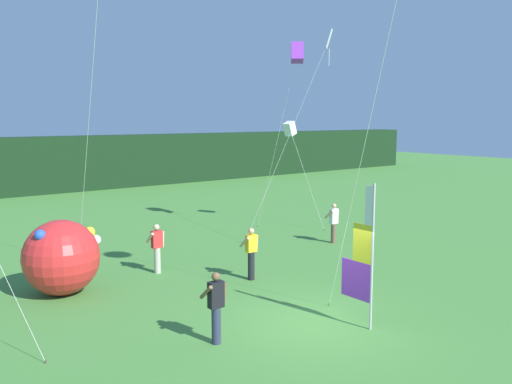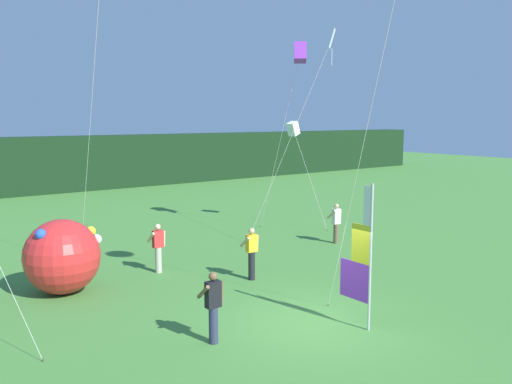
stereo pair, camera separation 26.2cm
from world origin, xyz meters
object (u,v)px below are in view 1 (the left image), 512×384
(person_mid_field, at_px, (334,222))
(kite_white_diamond_2, at_px, (324,53))
(inflatable_balloon, at_px, (61,257))
(kite_purple_box_5, at_px, (297,53))
(kite_white_box_6, at_px, (290,129))
(person_near_banner, at_px, (251,252))
(person_far_right, at_px, (216,306))
(banner_flag, at_px, (363,258))
(person_far_left, at_px, (157,247))

(person_mid_field, bearing_deg, kite_white_diamond_2, 87.28)
(inflatable_balloon, distance_m, kite_purple_box_5, 13.38)
(inflatable_balloon, xyz_separation_m, kite_white_box_6, (12.43, 3.80, 3.59))
(person_near_banner, bearing_deg, person_far_right, -136.63)
(person_mid_field, distance_m, kite_white_box_6, 5.72)
(person_near_banner, xyz_separation_m, kite_white_diamond_2, (5.99, 2.84, 7.01))
(person_mid_field, bearing_deg, person_near_banner, -161.16)
(banner_flag, xyz_separation_m, person_far_right, (-3.53, 1.37, -0.85))
(person_near_banner, relative_size, kite_white_box_6, 0.34)
(person_mid_field, distance_m, person_far_right, 11.14)
(inflatable_balloon, bearing_deg, kite_white_box_6, 17.02)
(person_near_banner, distance_m, kite_white_diamond_2, 9.65)
(inflatable_balloon, relative_size, kite_white_box_6, 0.46)
(person_mid_field, bearing_deg, person_far_right, -150.17)
(banner_flag, distance_m, person_mid_field, 9.29)
(kite_white_box_6, bearing_deg, person_far_left, -158.81)
(person_near_banner, relative_size, person_mid_field, 1.02)
(person_near_banner, relative_size, kite_white_diamond_2, 0.19)
(kite_white_diamond_2, bearing_deg, kite_white_box_6, 72.00)
(kite_purple_box_5, bearing_deg, person_far_right, -140.62)
(person_far_right, height_order, kite_white_diamond_2, kite_white_diamond_2)
(person_far_right, relative_size, kite_white_box_6, 0.34)
(kite_purple_box_5, bearing_deg, banner_flag, -123.27)
(banner_flag, relative_size, person_far_left, 2.18)
(kite_purple_box_5, bearing_deg, kite_white_diamond_2, -86.37)
(person_near_banner, height_order, kite_white_box_6, kite_white_box_6)
(banner_flag, xyz_separation_m, kite_white_diamond_2, (6.17, 7.72, 6.16))
(person_mid_field, relative_size, kite_white_diamond_2, 0.19)
(person_far_left, distance_m, kite_purple_box_5, 10.85)
(kite_purple_box_5, height_order, kite_white_box_6, kite_purple_box_5)
(banner_flag, bearing_deg, person_near_banner, 87.82)
(banner_flag, distance_m, person_far_left, 7.76)
(person_mid_field, relative_size, person_far_right, 0.98)
(kite_purple_box_5, bearing_deg, person_near_banner, -143.41)
(person_far_right, height_order, kite_white_box_6, kite_white_box_6)
(inflatable_balloon, bearing_deg, banner_flag, -54.28)
(banner_flag, bearing_deg, kite_white_diamond_2, 51.36)
(person_near_banner, height_order, person_far_right, person_near_banner)
(kite_purple_box_5, distance_m, kite_white_box_6, 3.95)
(person_far_left, xyz_separation_m, kite_white_diamond_2, (8.05, 0.24, 7.03))
(person_far_left, bearing_deg, kite_white_diamond_2, 1.72)
(kite_white_diamond_2, bearing_deg, banner_flag, -128.64)
(banner_flag, bearing_deg, person_far_right, 158.79)
(person_far_left, bearing_deg, kite_white_box_6, 21.19)
(person_far_left, height_order, kite_white_diamond_2, kite_white_diamond_2)
(person_far_right, xyz_separation_m, kite_white_diamond_2, (9.71, 6.35, 7.02))
(banner_flag, relative_size, person_far_right, 2.14)
(banner_flag, xyz_separation_m, inflatable_balloon, (-5.19, 7.21, -0.64))
(banner_flag, xyz_separation_m, kite_purple_box_5, (6.07, 9.26, 6.30))
(banner_flag, xyz_separation_m, kite_white_box_6, (7.24, 11.01, 2.96))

